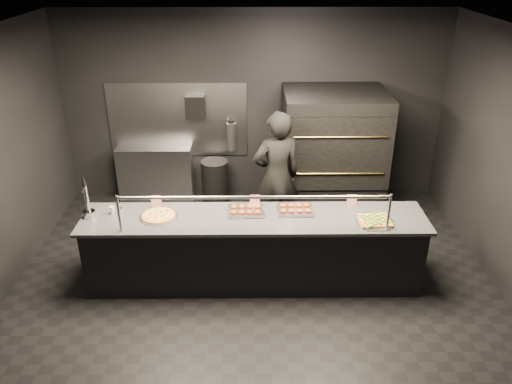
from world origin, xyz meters
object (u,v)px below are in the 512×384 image
(pizza_oven, at_px, (332,153))
(worker, at_px, (276,177))
(fire_extinguisher, at_px, (231,136))
(trash_bin, at_px, (215,182))
(round_pizza, at_px, (159,216))
(slider_tray_a, at_px, (246,210))
(slider_tray_b, at_px, (295,209))
(beer_tap, at_px, (88,205))
(prep_shelf, at_px, (156,173))
(square_pizza, at_px, (374,221))
(service_counter, at_px, (254,250))
(towel_dispenser, at_px, (195,107))

(pizza_oven, height_order, worker, pizza_oven)
(fire_extinguisher, xyz_separation_m, trash_bin, (-0.27, -0.23, -0.70))
(round_pizza, height_order, trash_bin, round_pizza)
(pizza_oven, bearing_deg, slider_tray_a, -126.19)
(fire_extinguisher, bearing_deg, slider_tray_b, -69.33)
(beer_tap, height_order, round_pizza, beer_tap)
(prep_shelf, distance_m, round_pizza, 2.40)
(round_pizza, bearing_deg, square_pizza, -3.29)
(service_counter, relative_size, towel_dispenser, 11.71)
(square_pizza, bearing_deg, towel_dispenser, 132.41)
(slider_tray_a, distance_m, slider_tray_b, 0.60)
(fire_extinguisher, bearing_deg, trash_bin, -140.09)
(beer_tap, relative_size, slider_tray_a, 1.16)
(slider_tray_b, bearing_deg, square_pizza, -17.04)
(fire_extinguisher, xyz_separation_m, beer_tap, (-1.60, -2.38, 0.02))
(trash_bin, bearing_deg, prep_shelf, 171.33)
(fire_extinguisher, height_order, worker, worker)
(service_counter, height_order, square_pizza, service_counter)
(beer_tap, xyz_separation_m, worker, (2.27, 1.09, -0.14))
(beer_tap, distance_m, slider_tray_a, 1.86)
(pizza_oven, distance_m, trash_bin, 1.94)
(slider_tray_a, bearing_deg, pizza_oven, 53.81)
(pizza_oven, relative_size, beer_tap, 3.50)
(prep_shelf, height_order, fire_extinguisher, fire_extinguisher)
(slider_tray_a, bearing_deg, prep_shelf, 124.31)
(beer_tap, relative_size, worker, 0.29)
(slider_tray_b, bearing_deg, worker, 100.78)
(pizza_oven, xyz_separation_m, trash_bin, (-1.82, 0.27, -0.61))
(slider_tray_a, bearing_deg, towel_dispenser, 109.43)
(pizza_oven, distance_m, slider_tray_b, 1.89)
(service_counter, bearing_deg, square_pizza, -5.21)
(worker, bearing_deg, towel_dispenser, -62.89)
(pizza_oven, bearing_deg, fire_extinguisher, 162.11)
(beer_tap, relative_size, round_pizza, 1.21)
(service_counter, distance_m, round_pizza, 1.23)
(pizza_oven, height_order, trash_bin, pizza_oven)
(pizza_oven, height_order, towel_dispenser, pizza_oven)
(service_counter, distance_m, towel_dispenser, 2.78)
(beer_tap, xyz_separation_m, round_pizza, (0.82, -0.01, -0.14))
(worker, bearing_deg, fire_extinguisher, -79.10)
(fire_extinguisher, bearing_deg, worker, -62.69)
(pizza_oven, bearing_deg, square_pizza, -84.37)
(slider_tray_b, height_order, trash_bin, slider_tray_b)
(service_counter, distance_m, prep_shelf, 2.82)
(fire_extinguisher, distance_m, slider_tray_b, 2.41)
(service_counter, height_order, round_pizza, service_counter)
(pizza_oven, distance_m, prep_shelf, 2.88)
(round_pizza, relative_size, trash_bin, 0.63)
(prep_shelf, bearing_deg, slider_tray_b, -45.97)
(service_counter, height_order, pizza_oven, pizza_oven)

